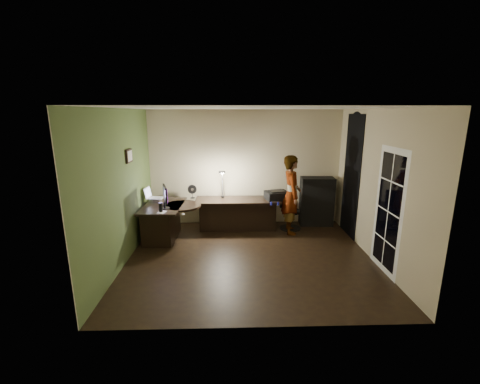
{
  "coord_description": "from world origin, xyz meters",
  "views": [
    {
      "loc": [
        -0.36,
        -5.49,
        2.63
      ],
      "look_at": [
        -0.15,
        1.05,
        1.0
      ],
      "focal_mm": 24.0,
      "sensor_mm": 36.0,
      "label": 1
    }
  ],
  "objects_px": {
    "cabinet": "(317,201)",
    "office_chair": "(291,211)",
    "person": "(291,195)",
    "desk_left": "(164,222)",
    "desk_right": "(238,214)",
    "monitor": "(164,200)"
  },
  "relations": [
    {
      "from": "desk_left",
      "to": "office_chair",
      "type": "height_order",
      "value": "office_chair"
    },
    {
      "from": "desk_left",
      "to": "desk_right",
      "type": "bearing_deg",
      "value": 19.99
    },
    {
      "from": "desk_left",
      "to": "office_chair",
      "type": "distance_m",
      "value": 2.84
    },
    {
      "from": "desk_left",
      "to": "person",
      "type": "bearing_deg",
      "value": 8.29
    },
    {
      "from": "monitor",
      "to": "office_chair",
      "type": "bearing_deg",
      "value": -1.92
    },
    {
      "from": "monitor",
      "to": "office_chair",
      "type": "xyz_separation_m",
      "value": [
        2.71,
        0.73,
        -0.48
      ]
    },
    {
      "from": "cabinet",
      "to": "office_chair",
      "type": "relative_size",
      "value": 1.34
    },
    {
      "from": "monitor",
      "to": "person",
      "type": "relative_size",
      "value": 0.29
    },
    {
      "from": "desk_right",
      "to": "monitor",
      "type": "relative_size",
      "value": 3.74
    },
    {
      "from": "monitor",
      "to": "office_chair",
      "type": "height_order",
      "value": "monitor"
    },
    {
      "from": "desk_left",
      "to": "monitor",
      "type": "relative_size",
      "value": 2.51
    },
    {
      "from": "cabinet",
      "to": "person",
      "type": "xyz_separation_m",
      "value": [
        -0.71,
        -0.49,
        0.3
      ]
    },
    {
      "from": "desk_left",
      "to": "desk_right",
      "type": "xyz_separation_m",
      "value": [
        1.58,
        0.5,
        -0.01
      ]
    },
    {
      "from": "monitor",
      "to": "office_chair",
      "type": "relative_size",
      "value": 0.6
    },
    {
      "from": "desk_left",
      "to": "desk_right",
      "type": "height_order",
      "value": "desk_left"
    },
    {
      "from": "desk_left",
      "to": "desk_right",
      "type": "relative_size",
      "value": 0.67
    },
    {
      "from": "cabinet",
      "to": "person",
      "type": "distance_m",
      "value": 0.91
    },
    {
      "from": "cabinet",
      "to": "office_chair",
      "type": "distance_m",
      "value": 0.74
    },
    {
      "from": "office_chair",
      "to": "desk_left",
      "type": "bearing_deg",
      "value": 171.92
    },
    {
      "from": "desk_right",
      "to": "person",
      "type": "distance_m",
      "value": 1.3
    },
    {
      "from": "office_chair",
      "to": "person",
      "type": "bearing_deg",
      "value": -119.98
    },
    {
      "from": "desk_right",
      "to": "cabinet",
      "type": "xyz_separation_m",
      "value": [
        1.88,
        0.28,
        0.22
      ]
    }
  ]
}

